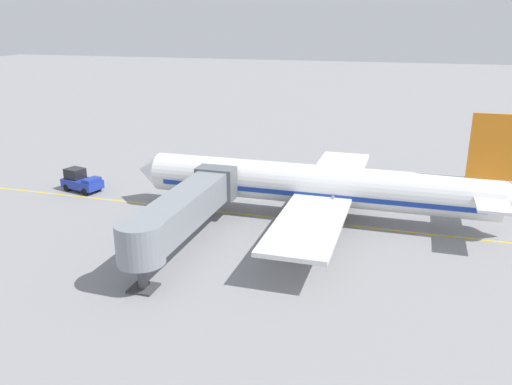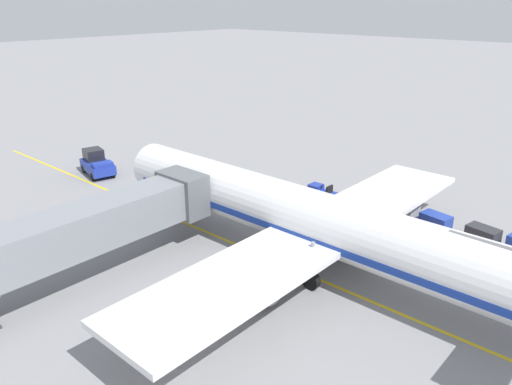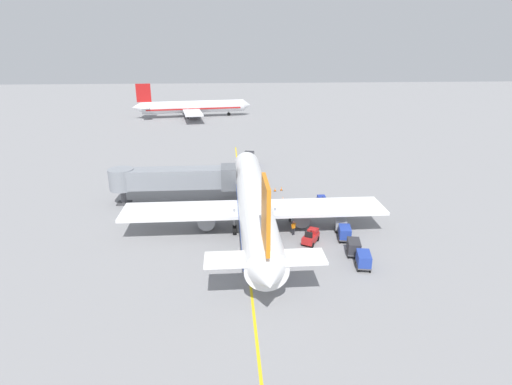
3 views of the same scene
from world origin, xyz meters
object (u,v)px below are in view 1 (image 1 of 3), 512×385
Objects in this scene: parked_airliner at (319,186)px; baggage_tug_lead at (371,196)px; safety_cone_nose_right at (210,188)px; safety_cone_wing_tip at (245,192)px; pushback_tractor at (81,181)px; ground_crew_wing_walker at (349,197)px; baggage_cart_second_in_train at (371,183)px; baggage_cart_front at (348,180)px; baggage_tug_trailing at (283,178)px; ground_crew_marshaller at (313,193)px; ground_crew_loader at (307,173)px; baggage_cart_third_in_train at (403,185)px; jet_bridge at (183,210)px; safety_cone_nose_left at (209,190)px; baggage_cart_tail_end at (429,187)px.

baggage_tug_lead is (5.94, -4.49, -2.47)m from parked_airliner.
safety_cone_nose_right is 4.19m from safety_cone_wing_tip.
pushback_tractor is 2.84× the size of ground_crew_wing_walker.
baggage_cart_front is at bearing 84.46° from baggage_cart_second_in_train.
baggage_tug_trailing is 1.48× the size of ground_crew_marshaller.
ground_crew_loader is at bearing 72.49° from baggage_cart_front.
safety_cone_wing_tip is (0.29, 11.06, -0.66)m from ground_crew_wing_walker.
pushback_tractor is 29.35m from baggage_cart_front.
baggage_cart_third_in_train is 1.76× the size of ground_crew_marshaller.
jet_bridge is 28.82× the size of safety_cone_nose_left.
pushback_tractor is 2.84× the size of ground_crew_loader.
baggage_tug_trailing reaches higher than safety_cone_nose_right.
baggage_cart_tail_end is at bearing -77.87° from safety_cone_nose_right.
ground_crew_loader reaches higher than safety_cone_nose_left.
safety_cone_nose_left is at bearing 106.02° from baggage_cart_third_in_train.
baggage_cart_front is at bearing -85.95° from baggage_tug_trailing.
baggage_cart_front is (9.28, -27.85, -0.15)m from pushback_tractor.
baggage_tug_lead is at bearing -109.33° from baggage_tug_trailing.
parked_airliner is 22.02× the size of ground_crew_wing_walker.
ground_crew_marshaller reaches higher than baggage_tug_lead.
parked_airliner is 63.06× the size of safety_cone_wing_tip.
baggage_cart_second_in_train is at bearing -73.50° from pushback_tractor.
baggage_tug_trailing is 0.84× the size of baggage_cart_tail_end.
baggage_tug_trailing is 9.87m from baggage_cart_second_in_train.
parked_airliner is at bearing 171.31° from baggage_cart_front.
ground_crew_marshaller reaches higher than baggage_tug_trailing.
ground_crew_loader is at bearing 16.20° from ground_crew_marshaller.
ground_crew_marshaller reaches higher than baggage_cart_tail_end.
baggage_cart_third_in_train is at bearing -39.57° from jet_bridge.
baggage_cart_tail_end is 13.67m from ground_crew_loader.
baggage_cart_tail_end is 19.58m from safety_cone_wing_tip.
parked_airliner is at bearing -91.64° from pushback_tractor.
baggage_tug_lead reaches higher than safety_cone_nose_right.
baggage_cart_third_in_train is at bearing -90.15° from baggage_cart_second_in_train.
parked_airliner is 13.49× the size of baggage_tug_lead.
parked_airliner is 12.51m from baggage_cart_third_in_train.
baggage_cart_second_in_train is at bearing -88.50° from baggage_tug_trailing.
pushback_tractor is at bearing 99.55° from baggage_tug_lead.
parked_airliner is 7.76× the size of pushback_tractor.
parked_airliner is at bearing 157.00° from baggage_cart_second_in_train.
ground_crew_wing_walker is 11.08m from safety_cone_wing_tip.
baggage_cart_front is at bearing 8.49° from ground_crew_wing_walker.
ground_crew_loader is at bearing -47.92° from baggage_tug_trailing.
baggage_cart_second_in_train is (3.84, 0.35, 0.24)m from baggage_tug_lead.
parked_airliner is 13.72m from jet_bridge.
jet_bridge is 20.27m from baggage_tug_trailing.
jet_bridge reaches higher than safety_cone_nose_left.
pushback_tractor is 31.77m from baggage_cart_second_in_train.
pushback_tractor is at bearing 107.48° from safety_cone_nose_right.
pushback_tractor is at bearing 98.56° from ground_crew_marshaller.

